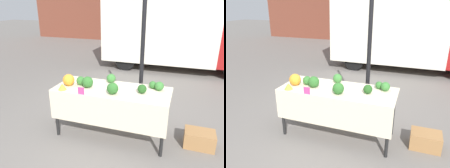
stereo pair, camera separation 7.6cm
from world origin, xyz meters
The scene contains 15 objects.
ground_plane centered at (0.00, 0.00, 0.00)m, with size 40.00×40.00×0.00m, color slate.
tent_pole centered at (0.34, 0.59, 1.36)m, with size 0.07×0.07×2.71m.
parked_truck centered at (0.65, 4.53, 1.31)m, with size 4.80×2.04×2.49m.
market_table centered at (0.00, -0.06, 0.71)m, with size 1.82×0.74×0.83m.
orange_cauliflower centered at (-0.71, -0.09, 0.92)m, with size 0.19×0.19×0.19m.
romanesco_head centered at (-0.72, -0.28, 0.88)m, with size 0.13×0.13×0.10m.
broccoli_head_0 centered at (0.48, -0.02, 0.89)m, with size 0.14×0.14×0.14m.
broccoli_head_1 centered at (0.71, 0.17, 0.90)m, with size 0.14×0.14×0.14m.
broccoli_head_2 centered at (-0.11, 0.27, 0.90)m, with size 0.15×0.15×0.15m.
broccoli_head_3 centered at (0.07, -0.19, 0.91)m, with size 0.17×0.17×0.17m.
broccoli_head_4 centered at (0.60, 0.23, 0.88)m, with size 0.12×0.12×0.12m.
broccoli_head_5 centered at (-0.38, -0.07, 0.91)m, with size 0.18×0.18×0.18m.
broccoli_head_6 centered at (-0.54, 0.00, 0.90)m, with size 0.14×0.14×0.14m.
price_sign centered at (-0.36, -0.36, 0.88)m, with size 0.10×0.01×0.11m.
produce_crate centered at (1.38, 0.12, 0.13)m, with size 0.45×0.31×0.26m.
Camera 1 is at (1.02, -3.00, 2.10)m, focal length 35.00 mm.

